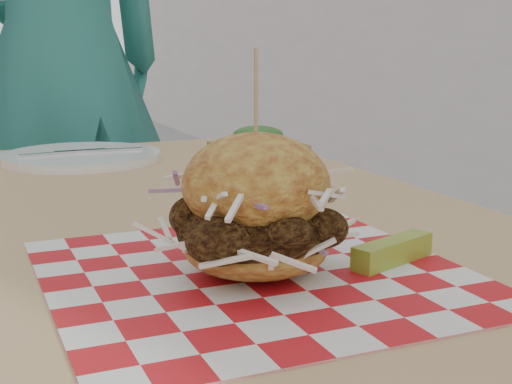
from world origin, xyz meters
TOP-DOWN VIEW (x-y plane):
  - diner at (0.03, 1.19)m, footprint 0.76×0.61m
  - patio_table at (-0.04, 0.09)m, footprint 0.80×1.20m
  - patio_chair at (-0.02, 1.14)m, footprint 0.48×0.49m
  - paper_liner at (-0.00, -0.17)m, footprint 0.36×0.36m
  - sandwich at (-0.00, -0.17)m, footprint 0.17×0.17m
  - pickle_spear at (0.13, -0.19)m, footprint 0.10×0.05m
  - place_setting at (-0.04, 0.51)m, footprint 0.27×0.27m
  - kraft_tray at (0.26, 0.43)m, footprint 0.15×0.12m

SIDE VIEW (x-z plane):
  - patio_chair at x=-0.02m, z-range 0.08..1.03m
  - patio_table at x=-0.04m, z-range 0.30..1.05m
  - paper_liner at x=0.00m, z-range 0.75..0.75m
  - place_setting at x=-0.04m, z-range 0.75..0.77m
  - pickle_spear at x=0.13m, z-range 0.75..0.77m
  - kraft_tray at x=0.26m, z-range 0.74..0.80m
  - sandwich at x=0.00m, z-range 0.71..0.90m
  - diner at x=0.03m, z-range 0.00..1.81m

